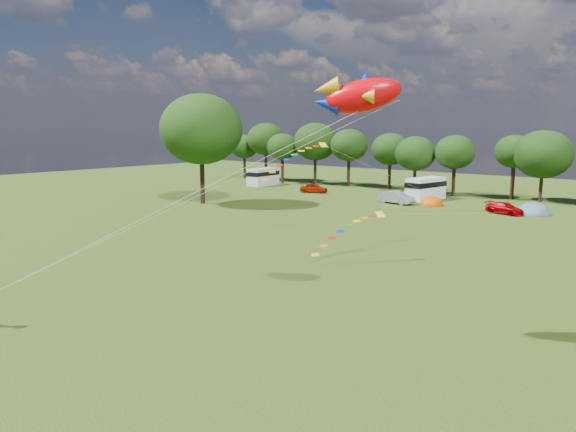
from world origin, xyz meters
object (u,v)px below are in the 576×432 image
Objects in this scene: car_a at (314,188)px; campervan_a at (263,176)px; big_tree at (201,129)px; tent_greyblue at (533,214)px; car_c at (505,208)px; car_b at (396,197)px; tent_orange at (432,205)px; campervan_b at (426,188)px; fish_kite at (356,96)px.

campervan_a reaches higher than car_a.
big_tree is 2.34× the size of campervan_a.
tent_greyblue reaches higher than car_a.
car_c is at bearing -100.67° from campervan_a.
car_c is 2.94m from tent_greyblue.
car_b reaches higher than tent_greyblue.
tent_orange is (-9.03, 1.17, -0.60)m from car_c.
big_tree reaches higher than campervan_b.
car_b is at bearing -173.65° from tent_greyblue.
tent_greyblue is (15.48, 1.72, -0.75)m from car_b.
tent_greyblue is at bearing -97.02° from campervan_b.
campervan_b reaches higher than campervan_a.
car_b is at bearing -179.60° from campervan_b.
campervan_b is at bearing -0.45° from car_b.
car_b reaches higher than car_c.
fish_kite reaches higher than tent_greyblue.
big_tree is 3.34× the size of tent_greyblue.
campervan_b is (0.94, 5.99, 0.74)m from car_b.
tent_orange is (22.56, 16.20, -9.00)m from big_tree.
car_b is at bearing -122.14° from car_a.
campervan_a is 27.84m from campervan_b.
car_a is 1.32× the size of tent_orange.
fish_kite is at bearing -69.58° from tent_orange.
campervan_a is at bearing 54.34° from car_a.
car_b reaches higher than tent_orange.
campervan_a is 65.32m from fish_kite.
car_a is at bearing 178.39° from tent_greyblue.
car_c is at bearing -106.28° from campervan_b.
big_tree reaches higher than car_a.
car_a is 18.56m from tent_orange.
big_tree is 45.29m from fish_kite.
tent_orange is at bearing -178.18° from tent_greyblue.
car_b is 6.11m from campervan_b.
big_tree reaches higher than campervan_a.
car_b is (14.49, -2.57, 0.11)m from car_a.
campervan_a is at bearing 98.09° from car_c.
car_c is 0.73× the size of campervan_a.
big_tree is 35.97m from car_c.
big_tree is 38.89m from tent_greyblue.
big_tree reaches higher than tent_greyblue.
car_b is at bearing 88.02° from fish_kite.
car_a is 1.01× the size of tent_greyblue.
car_c is 1.04× the size of tent_greyblue.
tent_orange is at bearing -137.10° from campervan_b.
big_tree is at bearing 146.26° from campervan_b.
campervan_a is at bearing 100.24° from campervan_b.
car_c is at bearing -7.39° from tent_orange.
big_tree is 4.38× the size of tent_orange.
car_b is 45.24m from fish_kite.
big_tree is 19.72m from car_a.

